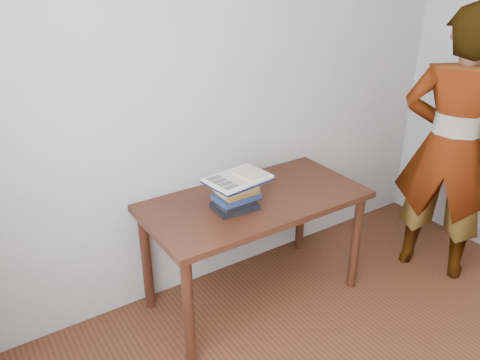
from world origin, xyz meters
TOP-DOWN VIEW (x-y plane):
  - desk at (-0.08, 1.38)m, footprint 1.35×0.67m
  - book_stack at (-0.24, 1.34)m, footprint 0.26×0.19m
  - open_book at (-0.24, 1.31)m, footprint 0.37×0.28m
  - reader at (1.18, 0.97)m, footprint 0.69×0.78m

SIDE VIEW (x-z plane):
  - desk at x=-0.08m, z-range 0.26..0.98m
  - book_stack at x=-0.24m, z-range 0.72..0.90m
  - reader at x=1.18m, z-range 0.00..1.81m
  - open_book at x=-0.24m, z-range 0.90..0.93m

